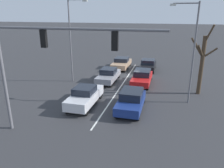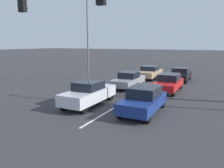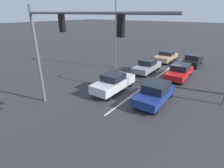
% 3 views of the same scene
% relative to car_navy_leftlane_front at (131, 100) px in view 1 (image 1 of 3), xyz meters
% --- Properties ---
extents(ground_plane, '(240.00, 240.00, 0.00)m').
position_rel_car_navy_leftlane_front_xyz_m(ground_plane, '(1.93, -8.87, -0.77)').
color(ground_plane, '#333335').
extents(lane_stripe_left_divider, '(0.12, 18.65, 0.01)m').
position_rel_car_navy_leftlane_front_xyz_m(lane_stripe_left_divider, '(1.93, -5.54, -0.77)').
color(lane_stripe_left_divider, silver).
rests_on(lane_stripe_left_divider, ground_plane).
extents(car_navy_leftlane_front, '(1.80, 4.20, 1.53)m').
position_rel_car_navy_leftlane_front_xyz_m(car_navy_leftlane_front, '(0.00, 0.00, 0.00)').
color(car_navy_leftlane_front, navy).
rests_on(car_navy_leftlane_front, ground_plane).
extents(car_silver_midlane_front, '(1.73, 4.55, 1.58)m').
position_rel_car_navy_leftlane_front_xyz_m(car_silver_midlane_front, '(3.73, 0.10, 0.01)').
color(car_silver_midlane_front, silver).
rests_on(car_silver_midlane_front, ground_plane).
extents(car_red_leftlane_second, '(1.81, 4.47, 1.46)m').
position_rel_car_navy_leftlane_front_xyz_m(car_red_leftlane_second, '(-0.01, -6.52, -0.03)').
color(car_red_leftlane_second, red).
rests_on(car_red_leftlane_second, ground_plane).
extents(car_gray_midlane_second, '(1.73, 4.45, 1.44)m').
position_rel_car_navy_leftlane_front_xyz_m(car_gray_midlane_second, '(3.59, -6.42, -0.06)').
color(car_gray_midlane_second, gray).
rests_on(car_gray_midlane_second, ground_plane).
extents(car_black_leftlane_third, '(1.82, 4.27, 1.44)m').
position_rel_car_navy_leftlane_front_xyz_m(car_black_leftlane_third, '(-0.06, -12.32, -0.04)').
color(car_black_leftlane_third, black).
rests_on(car_black_leftlane_third, ground_plane).
extents(car_tan_midlane_third, '(1.94, 4.59, 1.43)m').
position_rel_car_navy_leftlane_front_xyz_m(car_tan_midlane_third, '(3.44, -12.38, -0.05)').
color(car_tan_midlane_third, tan).
rests_on(car_tan_midlane_third, ground_plane).
extents(traffic_signal_gantry, '(9.55, 0.37, 6.87)m').
position_rel_car_navy_leftlane_front_xyz_m(traffic_signal_gantry, '(4.25, 4.77, 4.19)').
color(traffic_signal_gantry, slate).
rests_on(traffic_signal_gantry, ground_plane).
extents(street_lamp_right_shoulder, '(2.06, 0.24, 8.45)m').
position_rel_car_navy_leftlane_front_xyz_m(street_lamp_right_shoulder, '(7.19, -5.59, 4.09)').
color(street_lamp_right_shoulder, slate).
rests_on(street_lamp_right_shoulder, ground_plane).
extents(street_lamp_left_shoulder, '(2.15, 0.24, 7.95)m').
position_rel_car_navy_leftlane_front_xyz_m(street_lamp_left_shoulder, '(-4.14, -2.60, 3.84)').
color(street_lamp_left_shoulder, slate).
rests_on(street_lamp_left_shoulder, ground_plane).
extents(bare_tree_near, '(2.36, 1.80, 6.25)m').
position_rel_car_navy_leftlane_front_xyz_m(bare_tree_near, '(-5.39, -4.96, 2.27)').
color(bare_tree_near, '#423323').
rests_on(bare_tree_near, ground_plane).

